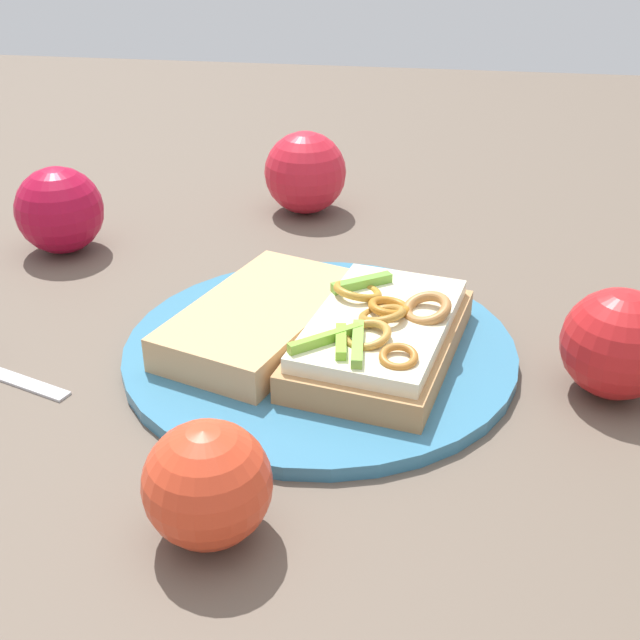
{
  "coord_description": "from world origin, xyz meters",
  "views": [
    {
      "loc": [
        -0.51,
        -0.08,
        0.32
      ],
      "look_at": [
        0.0,
        0.0,
        0.03
      ],
      "focal_mm": 46.1,
      "sensor_mm": 36.0,
      "label": 1
    }
  ],
  "objects": [
    {
      "name": "apple_3",
      "position": [
        0.15,
        0.26,
        0.04
      ],
      "size": [
        0.11,
        0.11,
        0.08
      ],
      "primitive_type": "sphere",
      "rotation": [
        0.0,
        0.0,
        3.91
      ],
      "color": "#AB0D2D",
      "rests_on": "ground_plane"
    },
    {
      "name": "apple_2",
      "position": [
        0.28,
        0.06,
        0.04
      ],
      "size": [
        0.11,
        0.11,
        0.08
      ],
      "primitive_type": "sphere",
      "rotation": [
        0.0,
        0.0,
        2.81
      ],
      "color": "red",
      "rests_on": "ground_plane"
    },
    {
      "name": "sandwich",
      "position": [
        -0.01,
        -0.04,
        0.03
      ],
      "size": [
        0.18,
        0.13,
        0.05
      ],
      "rotation": [
        0.0,
        0.0,
        2.95
      ],
      "color": "#B48250",
      "rests_on": "plate"
    },
    {
      "name": "bread_slice_side",
      "position": [
        0.01,
        0.04,
        0.02
      ],
      "size": [
        0.19,
        0.14,
        0.03
      ],
      "primitive_type": "cube",
      "rotation": [
        0.0,
        0.0,
        2.82
      ],
      "color": "tan",
      "rests_on": "plate"
    },
    {
      "name": "plate",
      "position": [
        0.0,
        0.0,
        0.01
      ],
      "size": [
        0.29,
        0.29,
        0.01
      ],
      "primitive_type": "cylinder",
      "color": "teal",
      "rests_on": "ground_plane"
    },
    {
      "name": "ground_plane",
      "position": [
        0.0,
        0.0,
        0.0
      ],
      "size": [
        2.0,
        2.0,
        0.0
      ],
      "primitive_type": "plane",
      "color": "brown",
      "rests_on": "ground"
    },
    {
      "name": "apple_4",
      "position": [
        -0.19,
        0.03,
        0.03
      ],
      "size": [
        0.1,
        0.1,
        0.07
      ],
      "primitive_type": "sphere",
      "rotation": [
        0.0,
        0.0,
        4.02
      ],
      "color": "red",
      "rests_on": "ground_plane"
    },
    {
      "name": "apple_1",
      "position": [
        -0.02,
        -0.2,
        0.04
      ],
      "size": [
        0.09,
        0.09,
        0.08
      ],
      "primitive_type": "sphere",
      "rotation": [
        0.0,
        0.0,
        4.85
      ],
      "color": "red",
      "rests_on": "ground_plane"
    }
  ]
}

